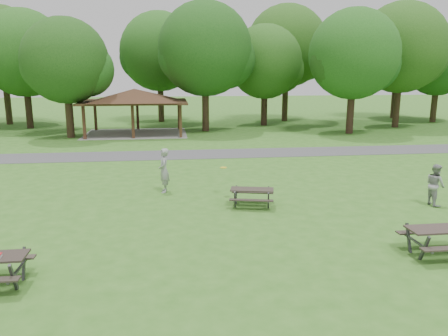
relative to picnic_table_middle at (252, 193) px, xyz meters
The scene contains 19 objects.
ground 3.48m from the picnic_table_middle, 124.61° to the right, with size 160.00×160.00×0.00m, color #336B1E.
asphalt_path 11.35m from the picnic_table_middle, 99.93° to the left, with size 120.00×3.20×0.02m, color #454547.
pavilion 22.13m from the picnic_table_middle, 105.71° to the left, with size 8.60×7.01×3.76m.
tree_row_c 31.20m from the picnic_table_middle, 121.19° to the left, with size 8.19×7.80×10.67m.
tree_row_d 23.10m from the picnic_table_middle, 118.90° to the left, with size 6.93×6.60×9.27m.
tree_row_e 23.06m from the picnic_table_middle, 89.63° to the left, with size 8.40×8.00×11.02m.
tree_row_f 26.94m from the picnic_table_middle, 76.58° to the left, with size 7.35×7.00×9.55m.
tree_row_g 23.44m from the picnic_table_middle, 57.69° to the left, with size 7.77×7.40×10.25m.
tree_row_h 29.77m from the picnic_table_middle, 51.35° to the left, with size 8.61×8.20×11.37m.
tree_row_i 36.02m from the picnic_table_middle, 47.35° to the left, with size 7.14×6.80×9.52m.
tree_deep_a 35.79m from the picnic_table_middle, 122.42° to the left, with size 8.40×8.00×11.38m.
tree_deep_b 31.09m from the picnic_table_middle, 97.28° to the left, with size 8.40×8.00×11.13m.
tree_deep_c 31.36m from the picnic_table_middle, 72.60° to the left, with size 8.82×8.40×11.90m.
tree_deep_d 38.40m from the picnic_table_middle, 54.19° to the left, with size 8.40×8.00×11.27m.
picnic_table_middle is the anchor object (origin of this frame).
picnic_table_far 6.91m from the picnic_table_middle, 49.35° to the right, with size 1.95×1.59×0.84m.
frisbee_in_flight 2.06m from the picnic_table_middle, 117.77° to the left, with size 0.38×0.38×0.02m.
frisbee_thrower 4.25m from the picnic_table_middle, 143.95° to the left, with size 0.70×0.46×1.93m, color #949497.
frisbee_catcher 7.20m from the picnic_table_middle, ahead, with size 0.80×0.62×1.65m, color #969698.
Camera 1 is at (-1.17, -13.29, 5.17)m, focal length 35.00 mm.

